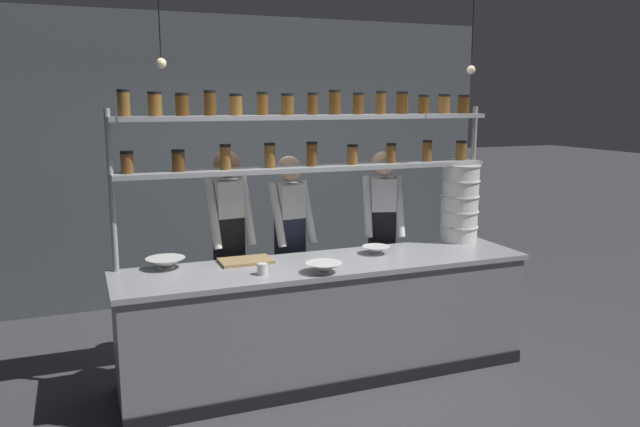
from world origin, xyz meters
The scene contains 14 objects.
ground_plane centered at (0.00, 0.00, 0.00)m, with size 40.00×40.00×0.00m, color #3D3D42.
back_wall centered at (0.00, 2.34, 1.52)m, with size 5.64×0.12×3.04m, color #4C5156.
prep_counter centered at (0.00, 0.00, 0.46)m, with size 3.24×0.76×0.92m.
spice_shelf_unit centered at (0.00, 0.33, 1.82)m, with size 3.12×0.28×2.24m.
chef_left centered at (-0.63, 0.59, 1.03)m, with size 0.38×0.32×1.76m.
chef_center centered at (-0.09, 0.62, 0.98)m, with size 0.39×0.32×1.70m.
chef_right centered at (0.77, 0.58, 0.99)m, with size 0.41×0.35×1.71m.
container_stack centered at (1.38, 0.28, 1.26)m, with size 0.34×0.34×0.68m.
cutting_board centered at (-0.59, 0.23, 0.93)m, with size 0.40×0.26×0.02m.
prep_bowl_near_left centered at (-1.19, 0.28, 0.96)m, with size 0.29×0.29×0.08m.
prep_bowl_center_front centered at (0.48, 0.11, 0.95)m, with size 0.23×0.23×0.06m.
prep_bowl_center_back centered at (-0.13, -0.26, 0.96)m, with size 0.27×0.27×0.07m.
serving_cup_front centered at (-0.56, -0.15, 0.96)m, with size 0.08×0.08×0.08m.
pendant_light_row centered at (0.03, 0.00, 2.43)m, with size 2.51×0.07×0.63m.
Camera 1 is at (-1.76, -4.34, 2.16)m, focal length 35.00 mm.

